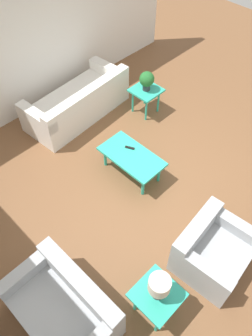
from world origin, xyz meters
name	(u,v)px	position (x,y,z in m)	size (l,w,h in m)	color
ground_plane	(145,186)	(0.00, 0.00, 0.00)	(14.00, 14.00, 0.00)	brown
wall_right	(23,44)	(3.06, 0.00, 1.35)	(0.12, 7.20, 2.70)	white
sofa	(78,103)	(2.18, -0.39, 0.29)	(1.08, 2.18, 0.77)	white
armchair	(212,251)	(-1.54, 0.35, 0.30)	(0.93, 1.04, 0.73)	#A8ADB2
loveseat	(64,308)	(-0.69, 2.24, 0.29)	(1.37, 0.87, 0.73)	#A8ADB2
coffee_table	(132,157)	(0.37, -0.04, 0.39)	(1.09, 0.59, 0.44)	#2DB79E
side_table_plant	(146,93)	(1.31, -1.41, 0.46)	(0.54, 0.54, 0.54)	#2DB79E
side_table_lamp	(157,297)	(-1.43, 1.39, 0.46)	(0.54, 0.54, 0.54)	#2DB79E
potted_plant	(147,80)	(1.31, -1.41, 0.76)	(0.29, 0.29, 0.38)	#333338
table_lamp	(159,286)	(-1.43, 1.39, 0.81)	(0.26, 0.26, 0.41)	#333333
remote_control	(130,148)	(0.51, -0.14, 0.45)	(0.16, 0.11, 0.02)	black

